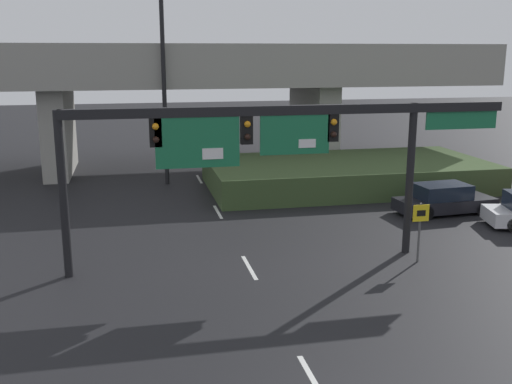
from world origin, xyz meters
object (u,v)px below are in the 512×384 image
Objects in this scene: highway_light_pole_near at (163,55)px; signal_gantry at (274,137)px; speed_limit_sign at (420,224)px; parked_sedan_near_right at (444,200)px.

signal_gantry is at bearing -78.27° from highway_light_pole_near.
parked_sedan_near_right is (4.23, 5.89, -0.78)m from speed_limit_sign.
parked_sedan_near_right is at bearing 54.34° from speed_limit_sign.
highway_light_pole_near is at bearing 117.87° from speed_limit_sign.
speed_limit_sign reaches higher than parked_sedan_near_right.
speed_limit_sign is 7.30m from parked_sedan_near_right.
highway_light_pole_near is (-2.87, 13.83, 2.64)m from signal_gantry.
speed_limit_sign is (5.02, -1.10, -3.08)m from signal_gantry.
speed_limit_sign is 17.83m from highway_light_pole_near.
signal_gantry is 11.11m from parked_sedan_near_right.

